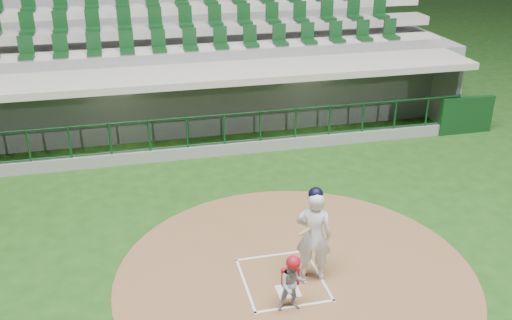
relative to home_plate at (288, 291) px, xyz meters
The scene contains 8 objects.
ground 0.70m from the home_plate, 90.00° to the left, with size 120.00×120.00×0.00m, color #193F12.
dirt_circle 0.58m from the home_plate, 59.04° to the left, with size 7.20×7.20×0.01m, color brown.
home_plate is the anchor object (origin of this frame).
batter_box_chalk 0.40m from the home_plate, 90.00° to the left, with size 1.55×1.80×0.01m.
dugout_structure 8.57m from the home_plate, 89.20° to the left, with size 16.40×3.70×3.00m.
seating_deck 11.69m from the home_plate, 90.00° to the left, with size 17.00×6.72×5.15m.
batter 1.20m from the home_plate, 31.43° to the left, with size 0.95×1.00×1.98m.
catcher 0.74m from the home_plate, 98.74° to the right, with size 0.55×0.45×1.14m.
Camera 1 is at (-2.64, -9.17, 6.82)m, focal length 40.00 mm.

